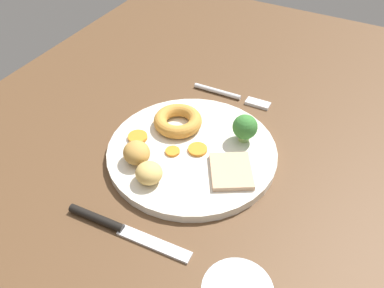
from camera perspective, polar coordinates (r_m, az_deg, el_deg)
name	(u,v)px	position (r cm, az deg, el deg)	size (l,w,h in cm)	color
dining_table	(185,151)	(69.26, -0.92, -1.01)	(120.00, 84.00, 3.60)	brown
dinner_plate	(192,152)	(65.50, 0.00, -1.10)	(27.14, 27.14, 1.40)	silver
meat_slice_main	(231,171)	(61.20, 5.50, -3.78)	(7.35, 6.07, 0.80)	tan
yorkshire_pudding	(178,121)	(68.64, -2.00, 3.26)	(8.18, 8.18, 2.22)	#C68938
roast_potato_left	(137,153)	(62.53, -7.75, -1.22)	(4.11, 4.51, 3.25)	#BC8C42
roast_potato_right	(150,173)	(59.37, -5.90, -4.11)	(3.99, 4.08, 3.00)	#D8B260
carrot_coin_front	(198,149)	(64.55, 0.79, -0.75)	(3.07, 3.07, 0.48)	orange
carrot_coin_back	(173,151)	(64.30, -2.71, -1.04)	(2.30, 2.30, 0.43)	orange
carrot_coin_side	(138,137)	(67.25, -7.61, 0.96)	(3.20, 3.20, 0.58)	orange
broccoli_floret	(245,127)	(65.46, 7.42, 2.31)	(4.05, 4.05, 4.75)	#8CB766
fork	(234,96)	(78.31, 5.85, 6.67)	(2.11, 15.28, 0.90)	silver
knife	(117,227)	(56.92, -10.45, -11.36)	(2.35, 18.55, 1.20)	black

